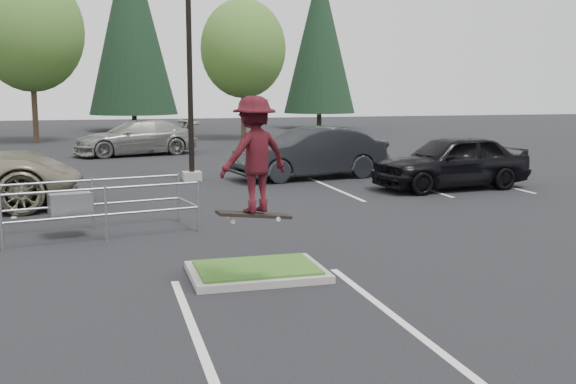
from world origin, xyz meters
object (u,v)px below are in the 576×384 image
object	(u,v)px
decid_c	(243,52)
car_r_black	(452,162)
car_r_charc	(310,153)
car_far_silver	(137,138)
light_pole	(189,43)
conif_c	(320,39)
cart_corral	(77,203)
conif_b	(131,22)
skateboarder	(254,155)
decid_b	(30,35)

from	to	relation	value
decid_c	car_r_black	world-z (taller)	decid_c
car_r_charc	car_far_silver	world-z (taller)	car_r_charc
light_pole	car_far_silver	distance (m)	10.27
conif_c	cart_corral	distance (m)	39.89
conif_b	car_r_black	size ratio (longest dim) A/B	2.93
decid_c	skateboarder	distance (m)	31.62
conif_b	cart_corral	bearing A→B (deg)	-94.60
skateboarder	car_far_silver	size ratio (longest dim) A/B	0.33
conif_c	cart_corral	size ratio (longest dim) A/B	2.99
decid_b	car_r_charc	size ratio (longest dim) A/B	1.81
conif_b	cart_corral	size ratio (longest dim) A/B	3.47
conif_b	skateboarder	world-z (taller)	conif_b
cart_corral	skateboarder	distance (m)	5.77
decid_b	decid_c	distance (m)	12.05
decid_c	skateboarder	xyz separation A→B (m)	(-6.25, -30.83, -3.15)
decid_c	conif_c	bearing A→B (deg)	50.36
cart_corral	car_r_charc	xyz separation A→B (m)	(7.44, 7.59, 0.17)
skateboarder	car_r_charc	xyz separation A→B (m)	(4.76, 12.50, -1.23)
car_r_black	decid_b	bearing A→B (deg)	-154.21
car_r_charc	car_r_black	size ratio (longest dim) A/B	1.08
skateboarder	car_r_black	size ratio (longest dim) A/B	0.37
light_pole	skateboarder	distance (m)	13.25
conif_b	conif_c	size ratio (longest dim) A/B	1.16
car_r_charc	decid_b	bearing A→B (deg)	-160.73
cart_corral	car_r_black	distance (m)	11.68
conif_b	car_far_silver	distance (m)	20.29
decid_c	conif_c	size ratio (longest dim) A/B	0.67
decid_b	decid_c	world-z (taller)	decid_b
cart_corral	car_r_black	size ratio (longest dim) A/B	0.84
car_r_black	light_pole	bearing A→B (deg)	-124.23
decid_b	decid_c	size ratio (longest dim) A/B	1.15
cart_corral	car_far_silver	bearing A→B (deg)	71.83
conif_b	car_r_black	world-z (taller)	conif_b
conif_c	cart_corral	bearing A→B (deg)	-115.46
car_r_charc	conif_c	bearing A→B (deg)	151.62
decid_c	car_r_black	size ratio (longest dim) A/B	1.69
car_far_silver	decid_b	bearing A→B (deg)	-164.91
decid_c	conif_b	size ratio (longest dim) A/B	0.58
skateboarder	cart_corral	bearing A→B (deg)	-81.98
light_pole	decid_b	world-z (taller)	light_pole
light_pole	car_far_silver	size ratio (longest dim) A/B	1.80
light_pole	skateboarder	world-z (taller)	light_pole
conif_c	car_r_black	world-z (taller)	conif_c
light_pole	car_r_charc	bearing A→B (deg)	-7.13
decid_c	car_far_silver	distance (m)	11.64
cart_corral	car_r_charc	world-z (taller)	car_r_charc
conif_c	decid_c	bearing A→B (deg)	-129.64
light_pole	car_r_black	distance (m)	9.28
decid_b	car_r_charc	bearing A→B (deg)	-61.09
skateboarder	car_r_charc	bearing A→B (deg)	-131.46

